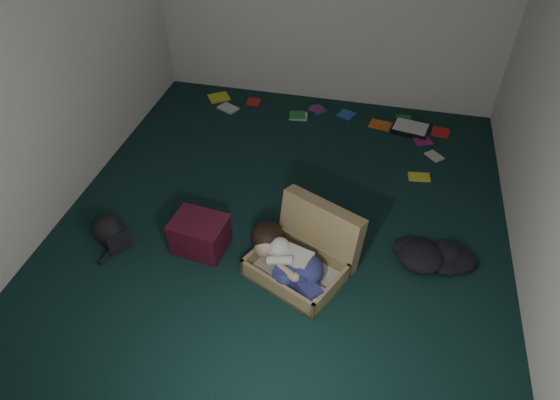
% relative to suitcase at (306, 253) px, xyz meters
% --- Properties ---
extents(floor, '(4.50, 4.50, 0.00)m').
position_rel_suitcase_xyz_m(floor, '(-0.31, 0.52, -0.16)').
color(floor, black).
rests_on(floor, ground).
extents(wall_front, '(4.50, 0.00, 4.50)m').
position_rel_suitcase_xyz_m(wall_front, '(-0.31, -1.73, 1.14)').
color(wall_front, silver).
rests_on(wall_front, ground).
extents(wall_left, '(0.00, 4.50, 4.50)m').
position_rel_suitcase_xyz_m(wall_left, '(-2.31, 0.52, 1.14)').
color(wall_left, silver).
rests_on(wall_left, ground).
extents(suitcase, '(0.96, 0.95, 0.54)m').
position_rel_suitcase_xyz_m(suitcase, '(0.00, 0.00, 0.00)').
color(suitcase, '#9E8857').
rests_on(suitcase, floor).
extents(person, '(0.69, 0.61, 0.33)m').
position_rel_suitcase_xyz_m(person, '(-0.12, -0.15, 0.04)').
color(person, silver).
rests_on(person, suitcase).
extents(maroon_bin, '(0.49, 0.41, 0.31)m').
position_rel_suitcase_xyz_m(maroon_bin, '(-0.92, -0.00, -0.00)').
color(maroon_bin, '#430D1E').
rests_on(maroon_bin, floor).
extents(backpack, '(0.47, 0.46, 0.22)m').
position_rel_suitcase_xyz_m(backpack, '(-1.68, -0.11, -0.05)').
color(backpack, black).
rests_on(backpack, floor).
extents(clothing_pile, '(0.52, 0.43, 0.16)m').
position_rel_suitcase_xyz_m(clothing_pile, '(1.05, 0.28, -0.08)').
color(clothing_pile, black).
rests_on(clothing_pile, floor).
extents(paper_tray, '(0.46, 0.38, 0.06)m').
position_rel_suitcase_xyz_m(paper_tray, '(0.78, 2.28, -0.13)').
color(paper_tray, black).
rests_on(paper_tray, floor).
extents(book_scatter, '(2.92, 1.30, 0.02)m').
position_rel_suitcase_xyz_m(book_scatter, '(0.01, 2.23, -0.15)').
color(book_scatter, yellow).
rests_on(book_scatter, floor).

